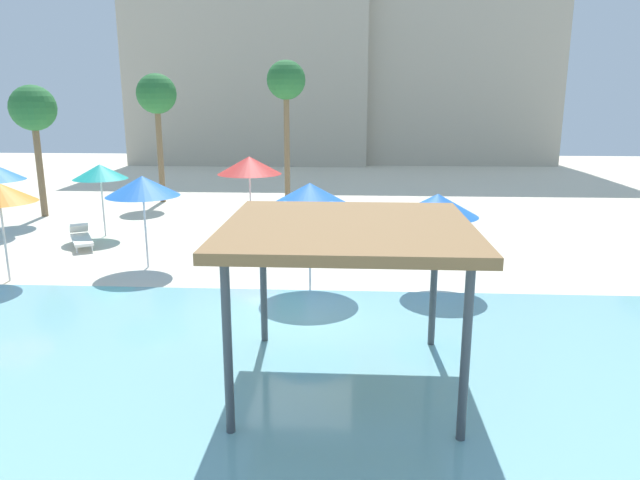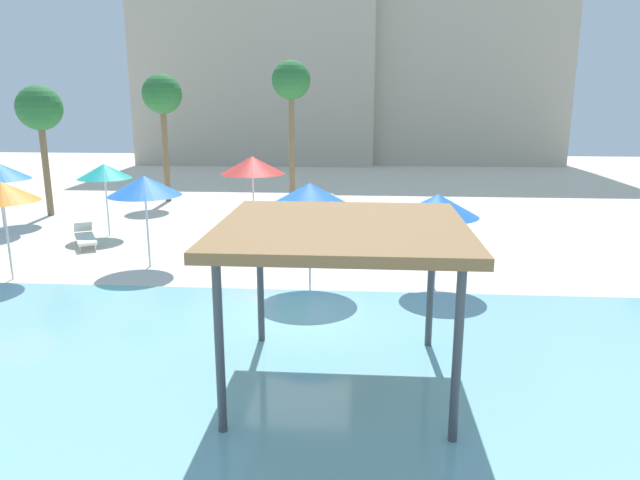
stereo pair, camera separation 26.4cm
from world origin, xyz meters
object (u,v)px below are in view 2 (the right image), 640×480
Objects in this scene: beach_umbrella_blue_5 at (310,196)px; lounge_chair_2 at (270,236)px; beach_umbrella_orange_6 at (2,192)px; beach_umbrella_teal_4 at (104,171)px; beach_umbrella_blue_2 at (144,186)px; palm_tree_3 at (40,111)px; beach_umbrella_red_3 at (252,165)px; shade_pavilion at (342,234)px; lounge_chair_1 at (85,236)px; beach_umbrella_blue_7 at (438,205)px; palm_tree_1 at (291,84)px; palm_tree_0 at (162,97)px; lounge_chair_3 at (462,240)px.

beach_umbrella_blue_5 is 5.60m from lounge_chair_2.
beach_umbrella_orange_6 is (-8.56, 0.31, -0.04)m from beach_umbrella_blue_5.
beach_umbrella_orange_6 is (-0.42, -5.57, 0.12)m from beach_umbrella_teal_4.
beach_umbrella_blue_2 is 0.50× the size of palm_tree_3.
beach_umbrella_red_3 is at bearing 62.81° from beach_umbrella_blue_2.
beach_umbrella_blue_2 is 5.01m from beach_umbrella_teal_4.
shade_pavilion is 13.56m from lounge_chair_1.
palm_tree_3 is at bearing 142.75° from beach_umbrella_blue_5.
beach_umbrella_blue_2 is 1.08× the size of beach_umbrella_blue_7.
palm_tree_1 reaches higher than beach_umbrella_orange_6.
palm_tree_1 is at bearing 111.63° from beach_umbrella_blue_7.
beach_umbrella_orange_6 reaches higher than lounge_chair_2.
lounge_chair_2 is at bearing 139.41° from beach_umbrella_blue_7.
shade_pavilion is at bearing -30.13° from beach_umbrella_orange_6.
palm_tree_0 reaches higher than lounge_chair_1.
beach_umbrella_blue_5 reaches higher than lounge_chair_3.
beach_umbrella_teal_4 is at bearing -113.32° from lounge_chair_3.
beach_umbrella_red_3 is at bearing -16.53° from palm_tree_3.
palm_tree_3 is at bearing -135.52° from palm_tree_0.
palm_tree_0 is (-3.22, 11.40, 2.59)m from beach_umbrella_blue_2.
beach_umbrella_orange_6 is 11.91m from beach_umbrella_blue_7.
beach_umbrella_blue_5 is 8.56m from beach_umbrella_orange_6.
shade_pavilion is at bearing -72.25° from beach_umbrella_red_3.
shade_pavilion reaches higher than beach_umbrella_teal_4.
beach_umbrella_blue_5 reaches higher than beach_umbrella_orange_6.
beach_umbrella_orange_6 is 1.41× the size of lounge_chair_3.
palm_tree_1 is 1.23× the size of palm_tree_3.
beach_umbrella_orange_6 is (-5.83, -6.22, -0.08)m from beach_umbrella_red_3.
beach_umbrella_teal_4 is 1.38× the size of lounge_chair_1.
beach_umbrella_blue_2 is at bearing 130.73° from shade_pavilion.
shade_pavilion reaches higher than beach_umbrella_red_3.
lounge_chair_1 is at bearing -51.79° from palm_tree_3.
palm_tree_3 reaches higher than shade_pavilion.
palm_tree_0 reaches higher than lounge_chair_3.
beach_umbrella_red_3 is at bearing 173.50° from lounge_chair_2.
beach_umbrella_red_3 is at bearing 107.75° from shade_pavilion.
beach_umbrella_blue_5 is at bearing -57.92° from palm_tree_0.
beach_umbrella_blue_2 is 4.88m from lounge_chair_2.
shade_pavilion is 0.75× the size of palm_tree_3.
shade_pavilion is 6.09m from beach_umbrella_blue_7.
palm_tree_1 is (6.08, 10.12, 5.37)m from lounge_chair_1.
beach_umbrella_blue_7 is (3.35, 0.35, -0.27)m from beach_umbrella_blue_5.
palm_tree_3 is at bearing -153.60° from palm_tree_1.
lounge_chair_3 is (12.90, -1.23, -2.07)m from beach_umbrella_teal_4.
beach_umbrella_blue_2 is 0.95× the size of beach_umbrella_red_3.
beach_umbrella_blue_2 is 12.13m from palm_tree_0.
shade_pavilion is 1.50× the size of beach_umbrella_blue_2.
beach_umbrella_blue_7 is (6.08, -6.18, -0.31)m from beach_umbrella_red_3.
beach_umbrella_blue_5 is at bearing -81.24° from palm_tree_1.
beach_umbrella_blue_7 is at bearing -25.70° from beach_umbrella_teal_4.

